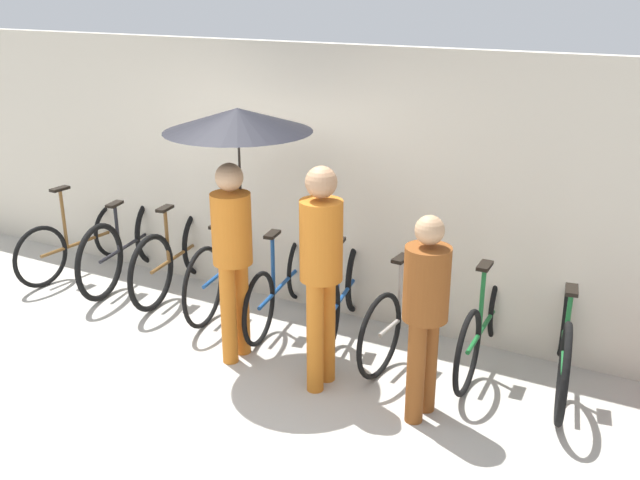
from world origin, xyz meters
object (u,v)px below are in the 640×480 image
parked_bicycle_2 (178,254)px  parked_bicycle_3 (228,265)px  pedestrian_trailing (426,305)px  parked_bicycle_5 (343,294)px  parked_bicycle_7 (485,322)px  parked_bicycle_6 (409,309)px  pedestrian_leading (236,158)px  parked_bicycle_4 (281,283)px  parked_bicycle_8 (564,338)px  parked_bicycle_1 (129,243)px  pedestrian_center (321,261)px  parked_bicycle_0 (81,240)px

parked_bicycle_2 → parked_bicycle_3: bearing=-99.5°
pedestrian_trailing → parked_bicycle_2: bearing=170.6°
parked_bicycle_5 → parked_bicycle_7: (1.26, 0.08, -0.01)m
parked_bicycle_2 → parked_bicycle_6: (2.52, -0.07, -0.02)m
pedestrian_leading → pedestrian_trailing: size_ratio=1.36×
parked_bicycle_4 → parked_bicycle_7: bearing=-97.1°
parked_bicycle_8 → pedestrian_trailing: (-0.81, -0.94, 0.49)m
parked_bicycle_3 → parked_bicycle_6: 1.89m
parked_bicycle_7 → pedestrian_trailing: 1.12m
parked_bicycle_2 → parked_bicycle_4: parked_bicycle_4 is taller
pedestrian_trailing → parked_bicycle_1: bearing=173.9°
parked_bicycle_1 → parked_bicycle_6: (3.15, -0.05, -0.03)m
pedestrian_trailing → pedestrian_center: bearing=-173.4°
parked_bicycle_8 → parked_bicycle_5: bearing=81.1°
parked_bicycle_4 → parked_bicycle_8: parked_bicycle_4 is taller
parked_bicycle_1 → parked_bicycle_4: (1.89, -0.05, -0.05)m
pedestrian_leading → parked_bicycle_5: bearing=52.7°
parked_bicycle_3 → pedestrian_leading: size_ratio=0.85×
parked_bicycle_2 → pedestrian_trailing: bearing=-116.3°
parked_bicycle_8 → pedestrian_center: pedestrian_center is taller
parked_bicycle_7 → parked_bicycle_8: parked_bicycle_7 is taller
parked_bicycle_7 → pedestrian_center: 1.54m
parked_bicycle_6 → parked_bicycle_8: size_ratio=0.97×
parked_bicycle_2 → pedestrian_trailing: size_ratio=1.12×
parked_bicycle_3 → pedestrian_leading: pedestrian_leading is taller
parked_bicycle_1 → parked_bicycle_2: (0.63, 0.02, -0.01)m
pedestrian_leading → parked_bicycle_4: bearing=95.4°
parked_bicycle_0 → parked_bicycle_8: 5.03m
parked_bicycle_3 → parked_bicycle_5: 1.26m
parked_bicycle_8 → parked_bicycle_0: bearing=80.8°
parked_bicycle_1 → parked_bicycle_0: bearing=84.9°
parked_bicycle_4 → parked_bicycle_6: bearing=-99.9°
parked_bicycle_6 → parked_bicycle_8: parked_bicycle_6 is taller
parked_bicycle_4 → parked_bicycle_8: (2.52, 0.05, 0.03)m
parked_bicycle_0 → parked_bicycle_5: size_ratio=0.98×
parked_bicycle_8 → parked_bicycle_3: bearing=80.0°
parked_bicycle_6 → pedestrian_trailing: (0.45, -0.89, 0.51)m
parked_bicycle_1 → parked_bicycle_3: (1.26, 0.01, -0.01)m
parked_bicycle_1 → pedestrian_center: bearing=-119.2°
parked_bicycle_8 → pedestrian_trailing: 1.33m
parked_bicycle_6 → pedestrian_center: 1.15m
parked_bicycle_5 → pedestrian_trailing: size_ratio=1.11×
parked_bicycle_8 → parked_bicycle_2: bearing=79.9°
parked_bicycle_0 → parked_bicycle_1: size_ratio=0.92×
pedestrian_center → pedestrian_leading: bearing=172.0°
parked_bicycle_2 → parked_bicycle_8: bearing=-98.7°
parked_bicycle_7 → pedestrian_leading: (-1.84, -0.80, 1.32)m
parked_bicycle_3 → parked_bicycle_7: bearing=-98.8°
pedestrian_center → parked_bicycle_7: bearing=45.7°
parked_bicycle_4 → parked_bicycle_5: 0.63m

